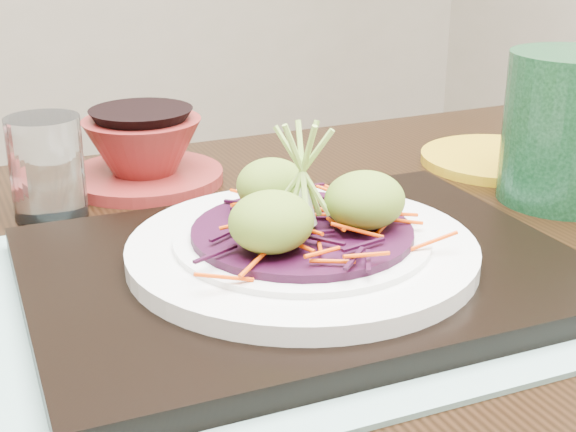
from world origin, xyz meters
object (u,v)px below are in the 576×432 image
water_glass (47,168)px  terracotta_bowl_set (144,154)px  white_plate (302,248)px  yellow_plate (500,159)px  serving_tray (302,270)px  green_jar (569,128)px  dining_table (326,380)px

water_glass → terracotta_bowl_set: water_glass is taller
white_plate → yellow_plate: bearing=21.2°
serving_tray → water_glass: (-0.12, 0.25, 0.04)m
serving_tray → white_plate: (0.00, 0.00, 0.02)m
water_glass → green_jar: bearing=-27.0°
yellow_plate → terracotta_bowl_set: bearing=157.0°
dining_table → white_plate: white_plate is taller
water_glass → terracotta_bowl_set: bearing=22.6°
dining_table → green_jar: size_ratio=9.01×
yellow_plate → green_jar: size_ratio=1.22×
terracotta_bowl_set → yellow_plate: (0.37, -0.16, -0.03)m
terracotta_bowl_set → serving_tray: bearing=-89.6°
water_glass → terracotta_bowl_set: (0.12, 0.05, -0.02)m
dining_table → green_jar: (0.30, 0.02, 0.18)m
water_glass → white_plate: bearing=-64.8°
white_plate → yellow_plate: (0.37, 0.14, -0.03)m
yellow_plate → serving_tray: bearing=-158.8°
white_plate → terracotta_bowl_set: terracotta_bowl_set is taller
serving_tray → white_plate: white_plate is taller
water_glass → green_jar: green_jar is taller
yellow_plate → green_jar: green_jar is taller
white_plate → terracotta_bowl_set: 0.30m
dining_table → terracotta_bowl_set: bearing=104.4°
terracotta_bowl_set → yellow_plate: bearing=-23.0°
water_glass → serving_tray: bearing=-64.8°
serving_tray → yellow_plate: 0.40m
terracotta_bowl_set → yellow_plate: size_ratio=1.27×
serving_tray → terracotta_bowl_set: terracotta_bowl_set is taller
serving_tray → green_jar: 0.34m
terracotta_bowl_set → white_plate: bearing=-89.6°
serving_tray → terracotta_bowl_set: 0.30m
green_jar → serving_tray: bearing=-175.9°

